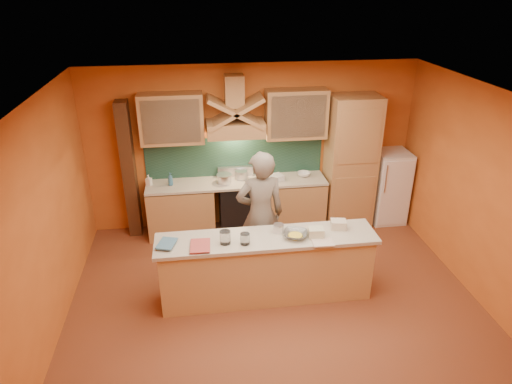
{
  "coord_description": "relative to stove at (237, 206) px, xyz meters",
  "views": [
    {
      "loc": [
        -0.95,
        -4.75,
        4.01
      ],
      "look_at": [
        -0.16,
        0.9,
        1.32
      ],
      "focal_mm": 32.0,
      "sensor_mm": 36.0,
      "label": 1
    }
  ],
  "objects": [
    {
      "name": "floor",
      "position": [
        0.3,
        -2.2,
        -0.45
      ],
      "size": [
        5.5,
        5.0,
        0.01
      ],
      "primitive_type": "cube",
      "color": "brown",
      "rests_on": "ground"
    },
    {
      "name": "ceiling",
      "position": [
        0.3,
        -2.2,
        2.35
      ],
      "size": [
        5.5,
        5.0,
        0.01
      ],
      "primitive_type": "cube",
      "color": "white",
      "rests_on": "wall_back"
    },
    {
      "name": "wall_back",
      "position": [
        0.3,
        0.3,
        0.95
      ],
      "size": [
        5.5,
        0.02,
        2.8
      ],
      "primitive_type": "cube",
      "color": "#CB6527",
      "rests_on": "floor"
    },
    {
      "name": "wall_front",
      "position": [
        0.3,
        -4.7,
        0.95
      ],
      "size": [
        5.5,
        0.02,
        2.8
      ],
      "primitive_type": "cube",
      "color": "#CB6527",
      "rests_on": "floor"
    },
    {
      "name": "wall_left",
      "position": [
        -2.45,
        -2.2,
        0.95
      ],
      "size": [
        0.02,
        5.0,
        2.8
      ],
      "primitive_type": "cube",
      "color": "#CB6527",
      "rests_on": "floor"
    },
    {
      "name": "wall_right",
      "position": [
        3.05,
        -2.2,
        0.95
      ],
      "size": [
        0.02,
        5.0,
        2.8
      ],
      "primitive_type": "cube",
      "color": "#CB6527",
      "rests_on": "floor"
    },
    {
      "name": "base_cabinet_left",
      "position": [
        -0.95,
        0.0,
        -0.02
      ],
      "size": [
        1.1,
        0.6,
        0.86
      ],
      "primitive_type": "cube",
      "color": "tan",
      "rests_on": "floor"
    },
    {
      "name": "base_cabinet_right",
      "position": [
        0.95,
        0.0,
        -0.02
      ],
      "size": [
        1.1,
        0.6,
        0.86
      ],
      "primitive_type": "cube",
      "color": "tan",
      "rests_on": "floor"
    },
    {
      "name": "counter_top",
      "position": [
        -0.0,
        0.0,
        0.45
      ],
      "size": [
        3.0,
        0.62,
        0.04
      ],
      "primitive_type": "cube",
      "color": "beige",
      "rests_on": "base_cabinet_left"
    },
    {
      "name": "stove",
      "position": [
        0.0,
        0.0,
        0.0
      ],
      "size": [
        0.6,
        0.58,
        0.9
      ],
      "primitive_type": "cube",
      "color": "black",
      "rests_on": "floor"
    },
    {
      "name": "backsplash",
      "position": [
        -0.0,
        0.28,
        0.8
      ],
      "size": [
        3.0,
        0.03,
        0.7
      ],
      "primitive_type": "cube",
      "color": "#1A3A2F",
      "rests_on": "wall_back"
    },
    {
      "name": "range_hood",
      "position": [
        0.0,
        0.05,
        1.37
      ],
      "size": [
        0.92,
        0.5,
        0.24
      ],
      "primitive_type": "cube",
      "color": "tan",
      "rests_on": "wall_back"
    },
    {
      "name": "hood_chimney",
      "position": [
        0.0,
        0.15,
        1.95
      ],
      "size": [
        0.3,
        0.3,
        0.5
      ],
      "primitive_type": "cube",
      "color": "tan",
      "rests_on": "wall_back"
    },
    {
      "name": "upper_cabinet_left",
      "position": [
        -1.0,
        0.12,
        1.55
      ],
      "size": [
        1.0,
        0.35,
        0.8
      ],
      "primitive_type": "cube",
      "color": "tan",
      "rests_on": "wall_back"
    },
    {
      "name": "upper_cabinet_right",
      "position": [
        1.0,
        0.12,
        1.55
      ],
      "size": [
        1.0,
        0.35,
        0.8
      ],
      "primitive_type": "cube",
      "color": "tan",
      "rests_on": "wall_back"
    },
    {
      "name": "pantry_column",
      "position": [
        1.95,
        0.0,
        0.7
      ],
      "size": [
        0.8,
        0.6,
        2.3
      ],
      "primitive_type": "cube",
      "color": "tan",
      "rests_on": "floor"
    },
    {
      "name": "fridge",
      "position": [
        2.7,
        0.0,
        0.2
      ],
      "size": [
        0.58,
        0.6,
        1.3
      ],
      "primitive_type": "cube",
      "color": "white",
      "rests_on": "floor"
    },
    {
      "name": "trim_column_left",
      "position": [
        -1.75,
        0.15,
        0.7
      ],
      "size": [
        0.2,
        0.3,
        2.3
      ],
      "primitive_type": "cube",
      "color": "#472816",
      "rests_on": "floor"
    },
    {
      "name": "island_body",
      "position": [
        0.2,
        -1.9,
        -0.01
      ],
      "size": [
        2.8,
        0.55,
        0.88
      ],
      "primitive_type": "cube",
      "color": "tan",
      "rests_on": "floor"
    },
    {
      "name": "island_top",
      "position": [
        0.2,
        -1.9,
        0.47
      ],
      "size": [
        2.9,
        0.62,
        0.05
      ],
      "primitive_type": "cube",
      "color": "beige",
      "rests_on": "island_body"
    },
    {
      "name": "person",
      "position": [
        0.2,
        -1.31,
        0.51
      ],
      "size": [
        0.73,
        0.51,
        1.91
      ],
      "primitive_type": "imported",
      "rotation": [
        0.0,
        0.0,
        3.22
      ],
      "color": "#70665B",
      "rests_on": "floor"
    },
    {
      "name": "pot_large",
      "position": [
        -0.21,
        -0.05,
        0.53
      ],
      "size": [
        0.28,
        0.28,
        0.15
      ],
      "primitive_type": "cylinder",
      "rotation": [
        0.0,
        0.0,
        0.22
      ],
      "color": "silver",
      "rests_on": "stove"
    },
    {
      "name": "pot_small",
      "position": [
        0.08,
        0.08,
        0.52
      ],
      "size": [
        0.21,
        0.21,
        0.14
      ],
      "primitive_type": "cylinder",
      "rotation": [
        0.0,
        0.0,
        0.12
      ],
      "color": "#BBBBC2",
      "rests_on": "stove"
    },
    {
      "name": "soap_bottle_a",
      "position": [
        -1.44,
        0.03,
        0.56
      ],
      "size": [
        0.11,
        0.11,
        0.18
      ],
      "primitive_type": "imported",
      "rotation": [
        0.0,
        0.0,
        -0.42
      ],
      "color": "silver",
      "rests_on": "counter_top"
    },
    {
      "name": "soap_bottle_b",
      "position": [
        -1.09,
        -0.01,
        0.58
      ],
      "size": [
        0.12,
        0.12,
        0.22
      ],
      "primitive_type": "imported",
      "rotation": [
        0.0,
        0.0,
        0.76
      ],
      "color": "teal",
      "rests_on": "counter_top"
    },
    {
      "name": "bowl_back",
      "position": [
        1.16,
        0.05,
        0.5
      ],
      "size": [
        0.27,
        0.27,
        0.07
      ],
      "primitive_type": "imported",
      "rotation": [
        0.0,
        0.0,
        -0.27
      ],
      "color": "silver",
      "rests_on": "counter_top"
    },
    {
      "name": "dish_rack",
      "position": [
        0.64,
        -0.05,
        0.51
      ],
      "size": [
        0.3,
        0.27,
        0.09
      ],
      "primitive_type": "cube",
      "rotation": [
        0.0,
        0.0,
        0.34
      ],
      "color": "silver",
      "rests_on": "counter_top"
    },
    {
      "name": "book_lower",
      "position": [
        -0.79,
        -2.02,
        0.51
      ],
      "size": [
        0.27,
        0.35,
        0.03
      ],
      "primitive_type": "imported",
      "rotation": [
        0.0,
        0.0,
        -0.05
      ],
      "color": "#B0413E",
      "rests_on": "island_top"
    },
    {
      "name": "book_upper",
      "position": [
        -1.18,
        -1.91,
        0.53
      ],
      "size": [
        0.29,
        0.34,
        0.02
      ],
      "primitive_type": "imported",
      "rotation": [
        0.0,
        0.0,
        -0.31
      ],
      "color": "teal",
      "rests_on": "island_top"
    },
    {
      "name": "jar_large",
      "position": [
        -0.35,
        -1.98,
        0.58
      ],
      "size": [
        0.14,
        0.14,
        0.17
      ],
      "primitive_type": "cylinder",
      "rotation": [
        0.0,
        0.0,
        0.03
      ],
      "color": "silver",
      "rests_on": "island_top"
    },
    {
      "name": "jar_small",
      "position": [
        -0.1,
        -2.03,
        0.57
      ],
      "size": [
        0.13,
        0.13,
        0.15
      ],
      "primitive_type": "cylinder",
      "rotation": [
        0.0,
        0.0,
        0.08
      ],
      "color": "silver",
      "rests_on": "island_top"
    },
    {
      "name": "kitchen_scale",
      "position": [
        0.37,
        -1.8,
        0.54
      ],
      "size": [
        0.15,
        0.15,
        0.1
      ],
      "primitive_type": "cube",
      "rotation": [
        0.0,
        0.0,
        -0.4
      ],
      "color": "white",
      "rests_on": "island_top"
    },
    {
      "name": "mixing_bowl",
      "position": [
        0.57,
        -1.95,
        0.53
      ],
      "size": [
        0.4,
        0.4,
        0.08
      ],
      "primitive_type": "imported",
      "rotation": [
        0.0,
        0.0,
        -0.35
      ],
      "color": "white",
      "rests_on": "island_top"
    },
    {
      "name": "cloth",
      "position": [
        0.88,
        -2.15,
        0.5
      ],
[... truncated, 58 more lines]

